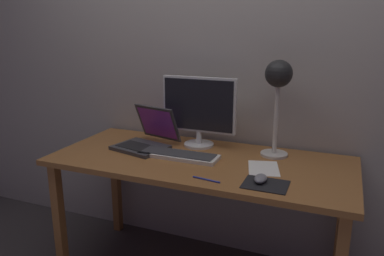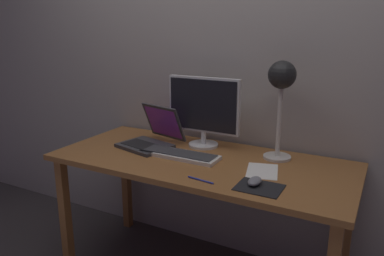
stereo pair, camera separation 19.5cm
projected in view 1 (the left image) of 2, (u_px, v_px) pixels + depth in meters
back_wall at (225, 48)px, 2.25m from camera, size 4.80×0.06×2.60m
desk at (200, 172)px, 2.06m from camera, size 1.60×0.70×0.74m
monitor at (199, 109)px, 2.20m from camera, size 0.44×0.17×0.41m
keyboard_main at (179, 155)px, 2.06m from camera, size 0.44×0.14×0.03m
laptop at (149, 136)px, 2.23m from camera, size 0.35×0.38×0.23m
desk_lamp at (278, 84)px, 1.98m from camera, size 0.15×0.15×0.52m
mousepad at (266, 184)px, 1.70m from camera, size 0.20×0.16×0.00m
mouse at (261, 178)px, 1.72m from camera, size 0.06×0.10×0.03m
paper_sheet_near_mouse at (264, 168)px, 1.90m from camera, size 0.20×0.24×0.00m
pen at (206, 180)px, 1.75m from camera, size 0.14×0.03×0.01m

